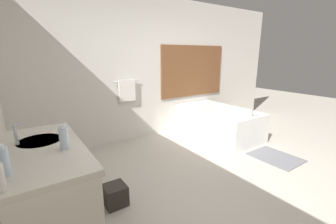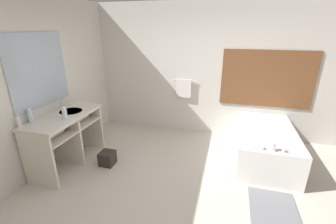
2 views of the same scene
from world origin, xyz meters
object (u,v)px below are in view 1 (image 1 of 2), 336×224
Objects in this scene: bathtub at (218,121)px; water_bottle_1 at (64,138)px; water_bottle_2 at (3,161)px; waste_bin at (115,195)px; soap_dispenser at (0,177)px.

water_bottle_1 is at bearing -158.96° from bathtub.
waste_bin is (0.87, 0.51, -0.87)m from water_bottle_2.
water_bottle_2 reaches higher than bathtub.
soap_dispenser is (-0.41, -0.43, -0.01)m from water_bottle_1.
water_bottle_1 is 1.03m from waste_bin.
water_bottle_1 is at bearing 31.55° from water_bottle_2.
water_bottle_1 is 0.46m from water_bottle_2.
soap_dispenser is (-0.01, -0.19, -0.01)m from water_bottle_2.
bathtub is 2.73m from waste_bin.
waste_bin is (-2.57, -0.91, -0.20)m from bathtub.
bathtub is 3.78m from water_bottle_2.
bathtub is at bearing 19.48° from waste_bin.
water_bottle_2 is at bearing 86.06° from soap_dispenser.
water_bottle_1 is at bearing -151.20° from waste_bin.
waste_bin is (0.89, 0.70, -0.86)m from soap_dispenser.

